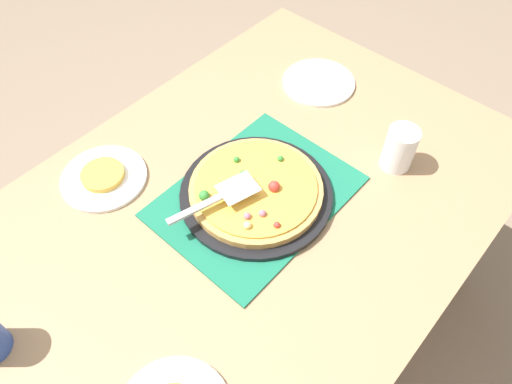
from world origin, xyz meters
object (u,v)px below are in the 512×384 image
at_px(pizza_pan, 256,194).
at_px(cup_near, 400,148).
at_px(served_slice_left, 103,175).
at_px(pizza, 256,189).
at_px(pizza_server, 220,197).
at_px(plate_side, 319,82).
at_px(plate_near_left, 104,178).

height_order(pizza_pan, cup_near, cup_near).
bearing_deg(served_slice_left, cup_near, 135.77).
xyz_separation_m(pizza, pizza_server, (0.09, -0.03, 0.04)).
bearing_deg(pizza_server, pizza_pan, 164.03).
relative_size(pizza_pan, pizza_server, 1.63).
distance_m(pizza_pan, pizza_server, 0.11).
xyz_separation_m(served_slice_left, cup_near, (-0.55, 0.53, 0.04)).
bearing_deg(pizza, served_slice_left, -56.60).
distance_m(pizza_pan, served_slice_left, 0.40).
xyz_separation_m(plate_side, cup_near, (0.13, 0.35, 0.06)).
bearing_deg(pizza_server, plate_near_left, -67.65).
distance_m(plate_side, cup_near, 0.37).
distance_m(plate_side, pizza_server, 0.56).
bearing_deg(pizza_server, plate_side, -167.56).
distance_m(plate_near_left, cup_near, 0.76).
xyz_separation_m(plate_near_left, cup_near, (-0.55, 0.53, 0.06)).
distance_m(pizza, cup_near, 0.38).
relative_size(plate_near_left, pizza_server, 0.94).
relative_size(served_slice_left, cup_near, 0.92).
relative_size(pizza, cup_near, 2.75).
bearing_deg(pizza_pan, pizza_server, -15.97).
relative_size(plate_side, pizza_server, 0.94).
xyz_separation_m(plate_side, pizza_server, (0.55, 0.12, 0.06)).
relative_size(pizza_pan, pizza, 1.15).
bearing_deg(cup_near, plate_side, -109.97).
xyz_separation_m(pizza_pan, served_slice_left, (0.22, -0.33, 0.01)).
height_order(plate_side, pizza_server, pizza_server).
bearing_deg(plate_side, pizza, 18.02).
xyz_separation_m(pizza_pan, plate_near_left, (0.22, -0.33, -0.01)).
bearing_deg(plate_side, plate_near_left, -15.25).
relative_size(pizza_pan, plate_near_left, 1.73).
bearing_deg(plate_near_left, pizza, 123.40).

